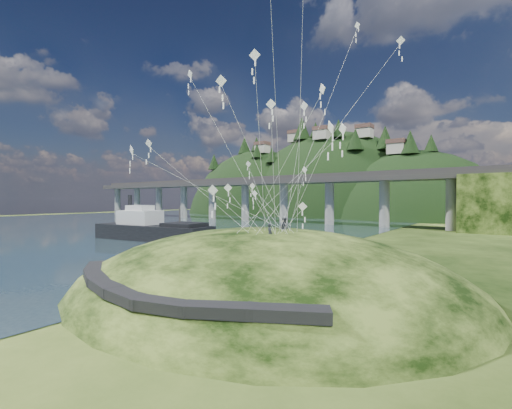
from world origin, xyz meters
The scene contains 10 objects.
ground centered at (0.00, 0.00, 0.00)m, with size 320.00×320.00×0.00m, color black.
water centered at (-72.00, 30.00, 0.01)m, with size 240.00×240.00×0.00m, color #2E4854.
grass_hill centered at (8.00, 2.00, -1.50)m, with size 36.00×32.00×13.00m.
footpath centered at (7.46, -9.74, 2.08)m, with size 22.29×5.84×0.83m.
bridge centered at (-26.46, 70.07, 9.70)m, with size 160.00×11.00×15.00m.
far_ridge centered at (-43.58, 122.17, -7.44)m, with size 153.00×70.00×94.50m.
work_barge centered at (-27.68, 16.59, 2.08)m, with size 24.34×9.42×8.30m.
wooden_dock centered at (-5.44, 8.11, 0.50)m, with size 16.19×4.20×1.14m.
kite_flyers centered at (9.37, 2.34, 5.90)m, with size 1.70×4.19×2.05m.
kite_swarm centered at (8.71, 0.83, 14.47)m, with size 19.52×17.34×20.26m.
Camera 1 is at (24.89, -22.50, 7.62)m, focal length 24.00 mm.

